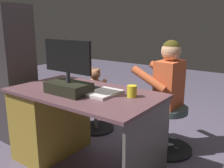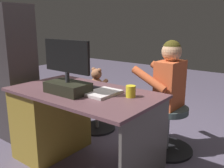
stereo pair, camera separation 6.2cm
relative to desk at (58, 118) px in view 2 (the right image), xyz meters
The scene contains 13 objects.
ground_plane 0.66m from the desk, 130.73° to the right, with size 10.00×10.00×0.00m, color #5B5266.
desk is the anchor object (origin of this frame).
monitor 0.56m from the desk, 158.07° to the left, with size 0.50×0.23×0.45m.
keyboard 0.47m from the desk, 163.25° to the right, with size 0.42×0.14×0.02m, color black.
computer_mouse 0.37m from the desk, 103.89° to the right, with size 0.06×0.10×0.04m, color black.
cup 0.88m from the desk, behind, with size 0.08×0.08×0.09m, color yellow.
tv_remote 0.36m from the desk, 110.86° to the left, with size 0.04×0.15×0.02m, color black.
notebook_binder 0.65m from the desk, behind, with size 0.22×0.30×0.02m, color silver.
office_chair_teddy 0.71m from the desk, 82.05° to the right, with size 0.45×0.45×0.48m.
teddy_bear 0.75m from the desk, 82.18° to the right, with size 0.22×0.22×0.30m.
visitor_chair 1.12m from the desk, 138.89° to the right, with size 0.54×0.54×0.48m.
person 1.09m from the desk, 135.97° to the right, with size 0.52×0.49×1.15m.
equipment_rack 0.78m from the desk, ahead, with size 0.44×0.36×1.50m, color #352F30.
Camera 2 is at (-1.49, 1.92, 1.31)m, focal length 40.04 mm.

